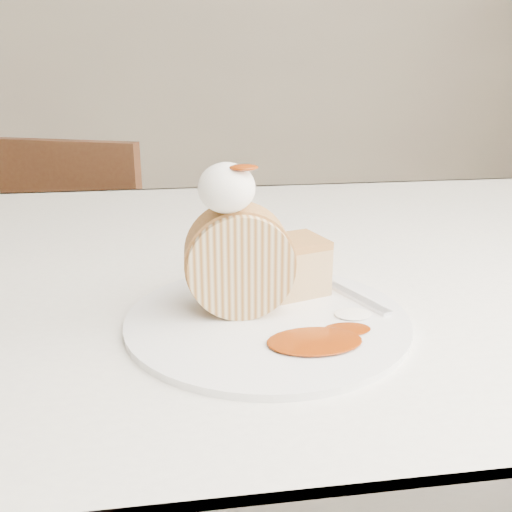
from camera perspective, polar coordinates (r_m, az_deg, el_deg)
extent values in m
cube|color=silver|center=(0.77, -2.60, -1.52)|extent=(1.40, 0.90, 0.04)
cube|color=silver|center=(1.23, -4.61, 0.45)|extent=(1.40, 0.01, 0.28)
cylinder|color=brown|center=(1.44, 21.71, -9.06)|extent=(0.06, 0.06, 0.71)
cube|color=brown|center=(1.76, -14.30, -1.80)|extent=(0.50, 0.50, 0.04)
cube|color=brown|center=(1.55, -17.85, 3.58)|extent=(0.37, 0.17, 0.40)
cylinder|color=brown|center=(1.91, -7.15, -6.29)|extent=(0.03, 0.03, 0.37)
cylinder|color=brown|center=(2.04, -15.86, -5.19)|extent=(0.03, 0.03, 0.37)
cylinder|color=brown|center=(1.64, -11.16, -11.00)|extent=(0.03, 0.03, 0.37)
cylinder|color=brown|center=(1.80, -20.90, -9.27)|extent=(0.03, 0.03, 0.37)
cylinder|color=white|center=(0.57, 1.14, -6.37)|extent=(0.35, 0.35, 0.01)
cylinder|color=#CBBB8D|center=(0.57, -1.67, -0.50)|extent=(0.11, 0.06, 0.10)
cube|color=#B57844|center=(0.62, 3.81, -1.30)|extent=(0.08, 0.07, 0.05)
ellipsoid|color=white|center=(0.54, -2.96, 6.81)|extent=(0.05, 0.05, 0.05)
ellipsoid|color=#792805|center=(0.52, -1.24, 9.50)|extent=(0.03, 0.02, 0.01)
cube|color=silver|center=(0.63, 9.33, -3.76)|extent=(0.09, 0.16, 0.00)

